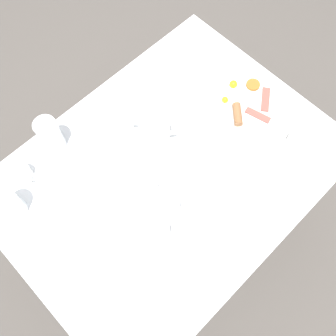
{
  "coord_description": "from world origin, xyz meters",
  "views": [
    {
      "loc": [
        0.39,
        -0.38,
        1.99
      ],
      "look_at": [
        0.0,
        0.0,
        0.74
      ],
      "focal_mm": 42.0,
      "sensor_mm": 36.0,
      "label": 1
    }
  ],
  "objects_px": {
    "wine_glass_spare": "(50,135)",
    "creamer_jug": "(23,172)",
    "water_glass_tall": "(200,63)",
    "breakfast_plate": "(244,102)",
    "teapot_far": "(154,129)",
    "teacup_with_saucer_left": "(299,144)",
    "water_glass_short": "(9,205)",
    "fork_by_plate": "(77,187)",
    "knife_by_plate": "(120,308)",
    "teapot_near": "(163,208)",
    "napkin_folded": "(218,168)"
  },
  "relations": [
    {
      "from": "wine_glass_spare",
      "to": "creamer_jug",
      "type": "distance_m",
      "value": 0.16
    },
    {
      "from": "water_glass_tall",
      "to": "breakfast_plate",
      "type": "bearing_deg",
      "value": 5.47
    },
    {
      "from": "teapot_far",
      "to": "water_glass_tall",
      "type": "bearing_deg",
      "value": 72.4
    },
    {
      "from": "teacup_with_saucer_left",
      "to": "water_glass_short",
      "type": "distance_m",
      "value": 1.0
    },
    {
      "from": "fork_by_plate",
      "to": "knife_by_plate",
      "type": "distance_m",
      "value": 0.43
    },
    {
      "from": "water_glass_tall",
      "to": "water_glass_short",
      "type": "xyz_separation_m",
      "value": [
        -0.03,
        -0.85,
        0.01
      ]
    },
    {
      "from": "teapot_near",
      "to": "knife_by_plate",
      "type": "height_order",
      "value": "teapot_near"
    },
    {
      "from": "teapot_far",
      "to": "teacup_with_saucer_left",
      "type": "xyz_separation_m",
      "value": [
        0.39,
        0.33,
        -0.02
      ]
    },
    {
      "from": "napkin_folded",
      "to": "teapot_near",
      "type": "bearing_deg",
      "value": -94.85
    },
    {
      "from": "fork_by_plate",
      "to": "creamer_jug",
      "type": "bearing_deg",
      "value": -147.5
    },
    {
      "from": "breakfast_plate",
      "to": "fork_by_plate",
      "type": "bearing_deg",
      "value": -104.78
    },
    {
      "from": "teapot_near",
      "to": "napkin_folded",
      "type": "xyz_separation_m",
      "value": [
        0.02,
        0.25,
        -0.04
      ]
    },
    {
      "from": "teapot_far",
      "to": "water_glass_short",
      "type": "height_order",
      "value": "water_glass_short"
    },
    {
      "from": "teacup_with_saucer_left",
      "to": "breakfast_plate",
      "type": "bearing_deg",
      "value": 178.89
    },
    {
      "from": "wine_glass_spare",
      "to": "knife_by_plate",
      "type": "relative_size",
      "value": 0.91
    },
    {
      "from": "water_glass_short",
      "to": "wine_glass_spare",
      "type": "distance_m",
      "value": 0.27
    },
    {
      "from": "teapot_near",
      "to": "napkin_folded",
      "type": "height_order",
      "value": "teapot_near"
    },
    {
      "from": "fork_by_plate",
      "to": "teapot_near",
      "type": "bearing_deg",
      "value": 28.6
    },
    {
      "from": "teacup_with_saucer_left",
      "to": "knife_by_plate",
      "type": "xyz_separation_m",
      "value": [
        -0.04,
        -0.82,
        -0.02
      ]
    },
    {
      "from": "teacup_with_saucer_left",
      "to": "napkin_folded",
      "type": "height_order",
      "value": "teacup_with_saucer_left"
    },
    {
      "from": "teapot_far",
      "to": "knife_by_plate",
      "type": "distance_m",
      "value": 0.6
    },
    {
      "from": "teapot_near",
      "to": "wine_glass_spare",
      "type": "relative_size",
      "value": 1.13
    },
    {
      "from": "napkin_folded",
      "to": "fork_by_plate",
      "type": "height_order",
      "value": "napkin_folded"
    },
    {
      "from": "breakfast_plate",
      "to": "teapot_near",
      "type": "height_order",
      "value": "teapot_near"
    },
    {
      "from": "teacup_with_saucer_left",
      "to": "creamer_jug",
      "type": "height_order",
      "value": "teacup_with_saucer_left"
    },
    {
      "from": "breakfast_plate",
      "to": "wine_glass_spare",
      "type": "height_order",
      "value": "wine_glass_spare"
    },
    {
      "from": "teapot_near",
      "to": "teapot_far",
      "type": "relative_size",
      "value": 1.01
    },
    {
      "from": "wine_glass_spare",
      "to": "creamer_jug",
      "type": "relative_size",
      "value": 1.94
    },
    {
      "from": "creamer_jug",
      "to": "knife_by_plate",
      "type": "bearing_deg",
      "value": -5.67
    },
    {
      "from": "water_glass_tall",
      "to": "creamer_jug",
      "type": "relative_size",
      "value": 1.57
    },
    {
      "from": "water_glass_tall",
      "to": "creamer_jug",
      "type": "distance_m",
      "value": 0.76
    },
    {
      "from": "breakfast_plate",
      "to": "teacup_with_saucer_left",
      "type": "relative_size",
      "value": 1.97
    },
    {
      "from": "water_glass_short",
      "to": "wine_glass_spare",
      "type": "relative_size",
      "value": 0.91
    },
    {
      "from": "water_glass_short",
      "to": "wine_glass_spare",
      "type": "height_order",
      "value": "wine_glass_spare"
    },
    {
      "from": "knife_by_plate",
      "to": "teacup_with_saucer_left",
      "type": "bearing_deg",
      "value": 87.5
    },
    {
      "from": "water_glass_short",
      "to": "fork_by_plate",
      "type": "height_order",
      "value": "water_glass_short"
    },
    {
      "from": "water_glass_short",
      "to": "knife_by_plate",
      "type": "relative_size",
      "value": 0.82
    },
    {
      "from": "creamer_jug",
      "to": "knife_by_plate",
      "type": "xyz_separation_m",
      "value": [
        0.56,
        -0.06,
        -0.03
      ]
    },
    {
      "from": "fork_by_plate",
      "to": "teacup_with_saucer_left",
      "type": "bearing_deg",
      "value": 56.75
    },
    {
      "from": "fork_by_plate",
      "to": "teapot_far",
      "type": "bearing_deg",
      "value": 82.82
    },
    {
      "from": "creamer_jug",
      "to": "fork_by_plate",
      "type": "height_order",
      "value": "creamer_jug"
    },
    {
      "from": "teacup_with_saucer_left",
      "to": "wine_glass_spare",
      "type": "height_order",
      "value": "wine_glass_spare"
    },
    {
      "from": "water_glass_short",
      "to": "teacup_with_saucer_left",
      "type": "bearing_deg",
      "value": 59.47
    },
    {
      "from": "teapot_far",
      "to": "knife_by_plate",
      "type": "height_order",
      "value": "teapot_far"
    },
    {
      "from": "teacup_with_saucer_left",
      "to": "napkin_folded",
      "type": "distance_m",
      "value": 0.3
    },
    {
      "from": "wine_glass_spare",
      "to": "creamer_jug",
      "type": "bearing_deg",
      "value": -82.4
    },
    {
      "from": "breakfast_plate",
      "to": "teapot_far",
      "type": "bearing_deg",
      "value": -111.71
    },
    {
      "from": "fork_by_plate",
      "to": "napkin_folded",
      "type": "bearing_deg",
      "value": 53.69
    },
    {
      "from": "creamer_jug",
      "to": "breakfast_plate",
      "type": "bearing_deg",
      "value": 66.52
    },
    {
      "from": "breakfast_plate",
      "to": "napkin_folded",
      "type": "xyz_separation_m",
      "value": [
        0.12,
        -0.27,
        -0.0
      ]
    }
  ]
}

